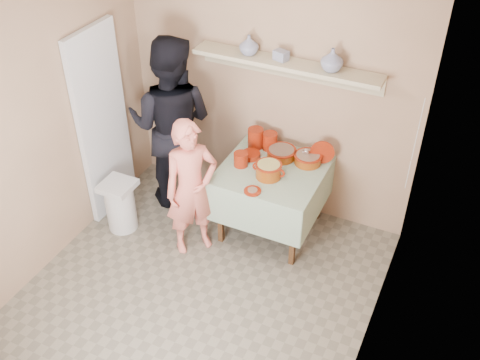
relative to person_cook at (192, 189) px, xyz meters
The scene contains 22 objects.
ground 1.07m from the person_cook, 65.03° to the right, with size 3.50×3.50×0.00m, color #716959.
tile_panel 1.18m from the person_cook, 168.81° to the left, with size 0.06×0.70×2.00m, color silver.
plate_stack_a 0.89m from the person_cook, 71.36° to the left, with size 0.16×0.16×0.21m, color maroon.
plate_stack_b 0.97m from the person_cook, 63.84° to the left, with size 0.15×0.15×0.18m, color maroon.
bowl_stack 0.57m from the person_cook, 58.83° to the left, with size 0.14×0.14×0.14m, color maroon.
empty_bowl 0.72m from the person_cook, 63.64° to the left, with size 0.18×0.18×0.05m, color maroon.
propped_lid 1.31m from the person_cook, 41.04° to the left, with size 0.24×0.24×0.02m, color maroon.
vase_right 1.72m from the person_cook, 42.59° to the left, with size 0.20×0.20×0.21m, color navy.
vase_left 1.43m from the person_cook, 79.36° to the left, with size 0.18×0.18×0.19m, color navy.
ceramic_box 1.47m from the person_cook, 61.77° to the left, with size 0.13×0.09×0.09m, color navy.
person_cook is the anchor object (origin of this frame).
person_helper 0.84m from the person_cook, 132.90° to the left, with size 0.92×0.72×1.89m, color black.
room_shell 1.21m from the person_cook, 65.03° to the right, with size 3.04×3.54×2.62m.
serving_table 0.81m from the person_cook, 43.13° to the left, with size 0.97×0.97×0.76m.
cazuela_meat_a 0.97m from the person_cook, 52.36° to the left, with size 0.30×0.30×0.10m.
cazuela_meat_b 1.17m from the person_cook, 42.42° to the left, with size 0.28×0.28×0.10m.
ladle 1.16m from the person_cook, 43.90° to the left, with size 0.08×0.26×0.19m.
cazuela_rice 0.74m from the person_cook, 34.74° to the left, with size 0.33×0.25×0.14m.
front_plate 0.58m from the person_cook, 13.82° to the left, with size 0.16×0.16×0.03m.
wall_shelf 1.44m from the person_cook, 59.73° to the left, with size 1.80×0.25×0.21m.
trash_bin 0.92m from the person_cook, behind, with size 0.32×0.32×0.56m.
electrical_cord 2.03m from the person_cook, 22.57° to the left, with size 0.01×0.05×0.90m.
Camera 1 is at (1.84, -2.83, 3.89)m, focal length 42.00 mm.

